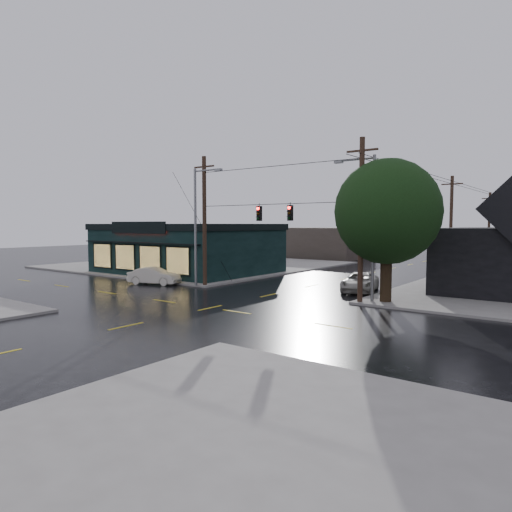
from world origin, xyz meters
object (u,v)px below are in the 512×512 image
Objects in this scene: corner_tree at (387,212)px; utility_pole_ne at (360,304)px; sedan_cream at (154,276)px; utility_pole_nw at (205,287)px; suv_silver at (360,282)px.

utility_pole_ne is at bearing -140.04° from corner_tree.
sedan_cream is at bearing -172.18° from corner_tree.
utility_pole_nw reaches higher than suv_silver.
suv_silver is at bearing 131.47° from corner_tree.
sedan_cream is at bearing -173.05° from suv_silver.
sedan_cream is at bearing -175.03° from utility_pole_ne.
corner_tree is 19.29m from sedan_cream.
corner_tree is 0.86× the size of utility_pole_nw.
utility_pole_nw is 2.04× the size of suv_silver.
utility_pole_ne is at bearing 0.00° from utility_pole_nw.
utility_pole_nw and utility_pole_ne have the same top height.
utility_pole_ne is 17.31m from sedan_cream.
suv_silver is at bearing 24.15° from utility_pole_nw.
corner_tree is 5.89m from utility_pole_ne.
corner_tree is 15.36m from utility_pole_nw.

